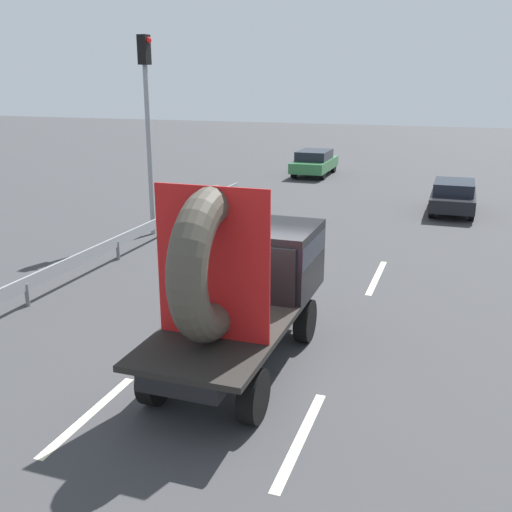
{
  "coord_description": "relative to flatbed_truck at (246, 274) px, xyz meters",
  "views": [
    {
      "loc": [
        3.66,
        -9.66,
        5.12
      ],
      "look_at": [
        0.11,
        0.6,
        1.87
      ],
      "focal_mm": 41.77,
      "sensor_mm": 36.0,
      "label": 1
    }
  ],
  "objects": [
    {
      "name": "ground_plane",
      "position": [
        -0.11,
        -0.02,
        -1.68
      ],
      "size": [
        120.0,
        120.0,
        0.0
      ],
      "primitive_type": "plane",
      "color": "#38383A"
    },
    {
      "name": "flatbed_truck",
      "position": [
        0.0,
        0.0,
        0.0
      ],
      "size": [
        2.02,
        5.03,
        3.57
      ],
      "color": "black",
      "rests_on": "ground_plane"
    },
    {
      "name": "distant_sedan",
      "position": [
        3.34,
        14.73,
        -1.0
      ],
      "size": [
        1.66,
        3.87,
        1.26
      ],
      "color": "black",
      "rests_on": "ground_plane"
    },
    {
      "name": "traffic_light",
      "position": [
        -6.24,
        7.86,
        2.46
      ],
      "size": [
        0.42,
        0.36,
        6.43
      ],
      "color": "gray",
      "rests_on": "ground_plane"
    },
    {
      "name": "guardrail",
      "position": [
        -5.75,
        6.78,
        -1.15
      ],
      "size": [
        0.1,
        15.77,
        0.71
      ],
      "color": "gray",
      "rests_on": "ground_plane"
    },
    {
      "name": "lane_dash_left_near",
      "position": [
        -1.67,
        -2.69,
        -1.68
      ],
      "size": [
        0.16,
        2.47,
        0.01
      ],
      "primitive_type": "cube",
      "rotation": [
        0.0,
        0.0,
        1.57
      ],
      "color": "beige",
      "rests_on": "ground_plane"
    },
    {
      "name": "lane_dash_left_far",
      "position": [
        -1.67,
        5.5,
        -1.68
      ],
      "size": [
        0.16,
        2.67,
        0.01
      ],
      "primitive_type": "cube",
      "rotation": [
        0.0,
        0.0,
        1.57
      ],
      "color": "beige",
      "rests_on": "ground_plane"
    },
    {
      "name": "lane_dash_right_near",
      "position": [
        1.67,
        -2.22,
        -1.68
      ],
      "size": [
        0.16,
        2.64,
        0.01
      ],
      "primitive_type": "cube",
      "rotation": [
        0.0,
        0.0,
        1.57
      ],
      "color": "beige",
      "rests_on": "ground_plane"
    },
    {
      "name": "lane_dash_right_far",
      "position": [
        1.67,
        5.66,
        -1.68
      ],
      "size": [
        0.16,
        2.94,
        0.01
      ],
      "primitive_type": "cube",
      "rotation": [
        0.0,
        0.0,
        1.57
      ],
      "color": "beige",
      "rests_on": "ground_plane"
    },
    {
      "name": "oncoming_car",
      "position": [
        -4.09,
        22.12,
        -0.95
      ],
      "size": [
        1.79,
        4.18,
        1.36
      ],
      "color": "black",
      "rests_on": "ground_plane"
    }
  ]
}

